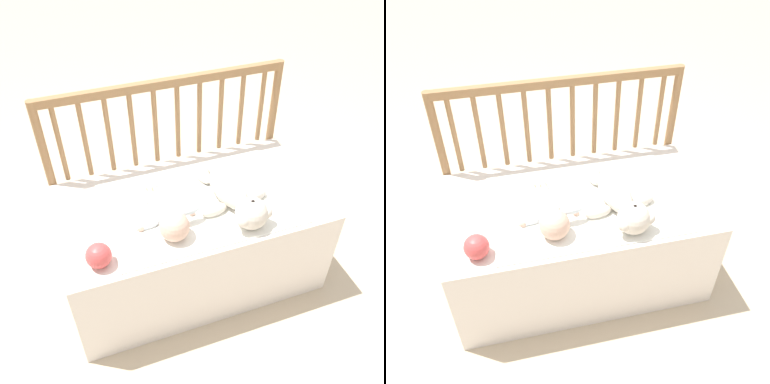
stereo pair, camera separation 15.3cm
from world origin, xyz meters
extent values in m
plane|color=#C6B293|center=(0.00, 0.00, 0.00)|extent=(12.00, 12.00, 0.00)
cube|color=white|center=(0.00, 0.00, 0.23)|extent=(1.10, 0.60, 0.46)
cylinder|color=#997047|center=(-0.53, 0.32, 0.43)|extent=(0.04, 0.04, 0.86)
cylinder|color=#997047|center=(0.53, 0.32, 0.43)|extent=(0.04, 0.04, 0.86)
cube|color=#997047|center=(0.00, 0.32, 0.84)|extent=(1.06, 0.03, 0.04)
cylinder|color=#997047|center=(-0.46, 0.32, 0.64)|extent=(0.02, 0.02, 0.36)
cylinder|color=#997047|center=(-0.36, 0.32, 0.64)|extent=(0.02, 0.02, 0.36)
cylinder|color=#997047|center=(-0.26, 0.32, 0.64)|extent=(0.02, 0.02, 0.36)
cylinder|color=#997047|center=(-0.15, 0.32, 0.64)|extent=(0.02, 0.02, 0.36)
cylinder|color=#997047|center=(-0.05, 0.32, 0.64)|extent=(0.02, 0.02, 0.36)
cylinder|color=#997047|center=(0.05, 0.32, 0.64)|extent=(0.02, 0.02, 0.36)
cylinder|color=#997047|center=(0.15, 0.32, 0.64)|extent=(0.02, 0.02, 0.36)
cylinder|color=#997047|center=(0.26, 0.32, 0.64)|extent=(0.02, 0.02, 0.36)
cylinder|color=#997047|center=(0.36, 0.32, 0.64)|extent=(0.02, 0.02, 0.36)
cylinder|color=#997047|center=(0.46, 0.32, 0.64)|extent=(0.02, 0.02, 0.36)
cube|color=white|center=(0.03, -0.02, 0.46)|extent=(0.78, 0.51, 0.01)
ellipsoid|color=silver|center=(0.15, -0.04, 0.52)|extent=(0.14, 0.26, 0.11)
sphere|color=silver|center=(0.17, -0.21, 0.52)|extent=(0.13, 0.13, 0.13)
sphere|color=beige|center=(0.17, -0.21, 0.56)|extent=(0.05, 0.05, 0.05)
sphere|color=black|center=(0.17, -0.21, 0.58)|extent=(0.02, 0.02, 0.02)
sphere|color=silver|center=(0.22, -0.22, 0.53)|extent=(0.05, 0.05, 0.05)
sphere|color=silver|center=(0.12, -0.24, 0.53)|extent=(0.05, 0.05, 0.05)
ellipsoid|color=silver|center=(0.25, -0.08, 0.48)|extent=(0.12, 0.06, 0.05)
ellipsoid|color=silver|center=(0.06, -0.11, 0.48)|extent=(0.12, 0.06, 0.05)
ellipsoid|color=silver|center=(0.16, 0.13, 0.49)|extent=(0.07, 0.13, 0.05)
ellipsoid|color=silver|center=(0.09, 0.12, 0.49)|extent=(0.07, 0.13, 0.05)
ellipsoid|color=white|center=(-0.14, -0.04, 0.50)|extent=(0.11, 0.19, 0.08)
sphere|color=beige|center=(-0.13, -0.17, 0.52)|extent=(0.12, 0.12, 0.12)
ellipsoid|color=white|center=(-0.05, -0.12, 0.53)|extent=(0.10, 0.04, 0.03)
ellipsoid|color=white|center=(-0.21, -0.09, 0.48)|extent=(0.10, 0.04, 0.03)
sphere|color=beige|center=(-0.03, -0.08, 0.48)|extent=(0.03, 0.03, 0.03)
sphere|color=beige|center=(-0.24, -0.10, 0.48)|extent=(0.03, 0.03, 0.03)
ellipsoid|color=beige|center=(-0.12, 0.06, 0.48)|extent=(0.04, 0.10, 0.04)
ellipsoid|color=beige|center=(-0.17, 0.06, 0.48)|extent=(0.04, 0.10, 0.04)
sphere|color=beige|center=(-0.12, 0.11, 0.48)|extent=(0.03, 0.03, 0.03)
sphere|color=beige|center=(-0.17, 0.11, 0.48)|extent=(0.03, 0.03, 0.03)
sphere|color=#DB4C4C|center=(-0.42, -0.21, 0.51)|extent=(0.09, 0.09, 0.09)
camera|label=1|loc=(-0.44, -1.24, 1.66)|focal=40.00mm
camera|label=2|loc=(-0.29, -1.28, 1.66)|focal=40.00mm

